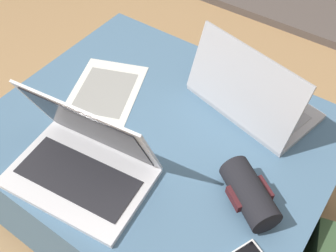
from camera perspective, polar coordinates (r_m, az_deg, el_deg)
The scene contains 7 objects.
ground_plane at distance 1.53m, azimuth -1.00°, elevation -11.86°, with size 14.00×14.00×0.00m, color tan.
ottoman at distance 1.34m, azimuth -1.13°, elevation -7.00°, with size 0.98×0.81×0.46m.
laptop_near at distance 1.05m, azimuth -12.23°, elevation -4.87°, with size 0.39×0.29×0.25m.
laptop_far at distance 1.21m, azimuth 11.88°, elevation 4.29°, with size 0.42×0.30×0.23m.
paper_sheet at distance 1.28m, azimuth -9.14°, elevation 4.92°, with size 0.30×0.35×0.00m.
wrist_brace at distance 1.00m, azimuth 11.74°, elevation -9.56°, with size 0.19×0.17×0.08m.
fireplace_hearth at distance 2.59m, azimuth 20.76°, elevation 15.10°, with size 1.40×0.50×0.04m.
Camera 1 is at (0.45, -0.60, 1.34)m, focal length 42.00 mm.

